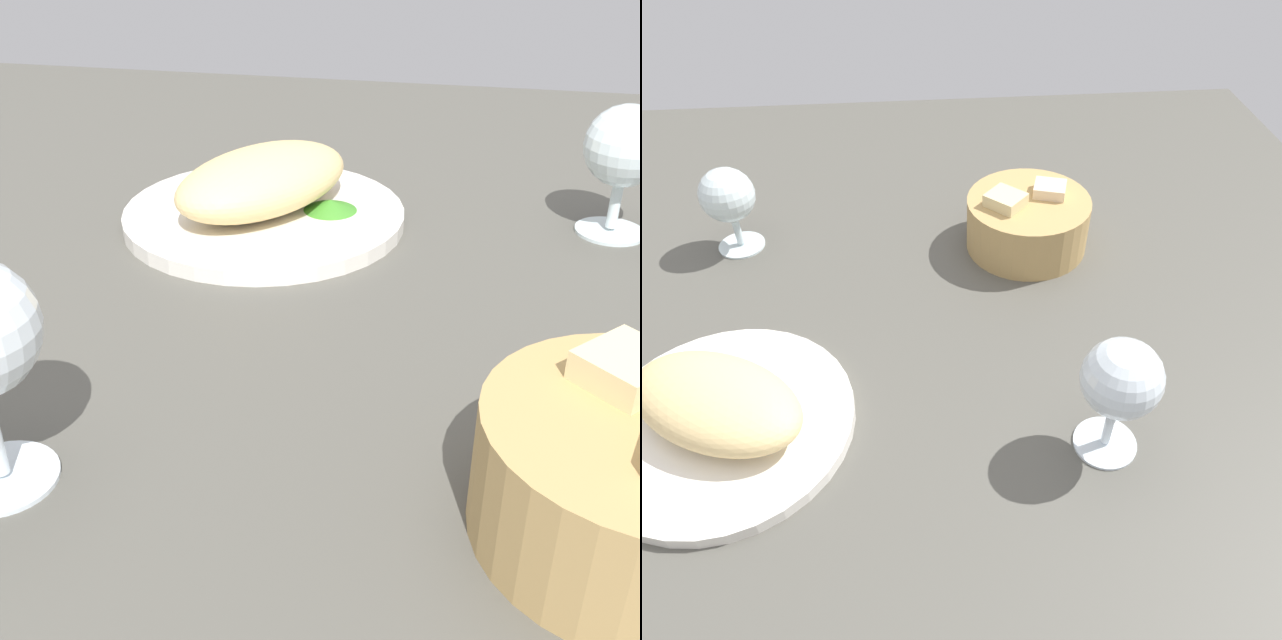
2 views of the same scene
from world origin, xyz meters
TOP-DOWN VIEW (x-y plane):
  - ground_plane at (0.00, 0.00)cm, footprint 140.00×140.00cm
  - plate at (-15.49, -7.61)cm, footprint 26.18×26.18cm
  - omelette at (-15.49, -7.61)cm, footprint 21.98×18.99cm
  - lettuce_garnish at (-16.39, -1.49)cm, footprint 5.00×5.00cm
  - bread_basket at (20.10, 20.97)cm, footprint 16.54×16.54cm
  - wine_glass_near at (22.56, -12.98)cm, footprint 7.55×7.55cm
  - wine_glass_far at (-19.36, 24.05)cm, footprint 7.20×7.20cm

SIDE VIEW (x-z plane):
  - ground_plane at x=0.00cm, z-range -2.00..0.00cm
  - plate at x=-15.49cm, z-range 0.00..1.40cm
  - lettuce_garnish at x=-16.39cm, z-range 1.40..2.41cm
  - bread_basket at x=20.10cm, z-range -0.61..8.24cm
  - omelette at x=-15.49cm, z-range 1.40..7.00cm
  - wine_glass_far at x=-19.36cm, z-range 1.78..13.60cm
  - wine_glass_near at x=22.56cm, z-range 2.46..16.08cm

